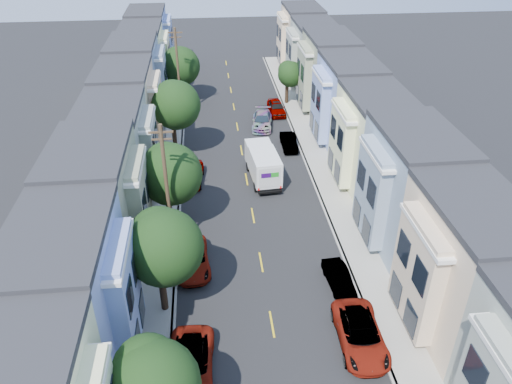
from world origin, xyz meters
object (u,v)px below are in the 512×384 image
Objects in this scene: tree_c at (170,175)px; utility_pole_far at (178,73)px; parked_right_b at (339,279)px; tree_e at (180,66)px; utility_pole_near at (167,191)px; lead_sedan at (262,121)px; parked_right_d at (276,108)px; parked_left_c at (192,259)px; fedex_truck at (263,163)px; parked_left_d at (193,174)px; tree_d at (175,105)px; parked_left_b at (191,365)px; tree_b at (163,248)px; parked_right_a at (360,335)px; tree_far_r at (290,75)px; parked_right_c at (289,142)px.

tree_c is 23.10m from utility_pole_far.
tree_c is 14.34m from parked_right_b.
utility_pole_near reaches higher than tree_e.
lead_sedan is 1.07× the size of parked_right_d.
parked_right_d reaches higher than lead_sedan.
parked_left_c reaches higher than parked_right_b.
parked_left_d is at bearing 173.21° from fedex_truck.
parked_left_d is at bearing -84.96° from utility_pole_far.
parked_left_d is (1.40, -5.25, -4.63)m from tree_d.
parked_left_d is (0.00, 21.29, 0.03)m from parked_left_b.
tree_d is at bearing 90.00° from tree_b.
tree_c is 0.72× the size of utility_pole_far.
tree_e is 1.30× the size of parked_left_b.
parked_left_b is at bearing -171.78° from parked_right_a.
tree_b is 29.44m from lead_sedan.
tree_d is 18.61m from tree_far_r.
tree_d is 18.06m from parked_left_c.
tree_d reaches higher than parked_right_c.
tree_d is at bearing -140.64° from parked_right_d.
parked_left_c is at bearing -74.05° from tree_c.
parked_right_a reaches higher than parked_left_b.
parked_left_c is at bearing -87.52° from tree_e.
lead_sedan is (9.08, -4.34, -4.39)m from utility_pole_far.
parked_left_c is 10.25m from parked_right_b.
parked_right_d is at bearing 90.51° from parked_right_c.
tree_e is at bearing 107.29° from parked_right_a.
fedex_truck is (7.81, -5.46, -3.76)m from tree_d.
tree_c is at bearing -118.79° from parked_right_d.
tree_e is 20.60m from parked_left_d.
tree_c is at bearing -117.38° from tree_far_r.
utility_pole_near is at bearing 151.31° from parked_right_b.
utility_pole_near is (0.00, -15.38, -0.25)m from tree_d.
tree_d is at bearing -175.97° from parked_right_c.
tree_b is 1.44× the size of lead_sedan.
fedex_truck is at bearing -104.67° from parked_right_d.
utility_pole_far reaches higher than parked_right_c.
tree_b is 5.98m from parked_left_c.
utility_pole_far is 15.63m from parked_right_c.
tree_d is 28.18m from parked_right_a.
parked_right_a reaches higher than parked_left_d.
utility_pole_far reaches higher than tree_d.
fedex_truck is 11.85m from lead_sedan.
tree_c is 1.31× the size of parked_right_a.
parked_right_b is at bearing 35.14° from parked_left_b.
tree_c is 17.61m from parked_right_a.
tree_c is 6.56m from parked_left_c.
tree_far_r is at bearing 62.62° from tree_c.
parked_right_a is at bearing -92.97° from tree_far_r.
parked_left_d reaches higher than parked_left_b.
tree_d reaches higher than parked_left_d.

